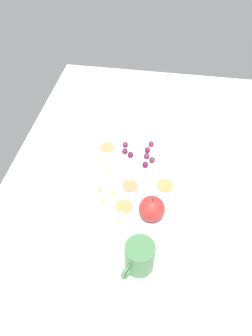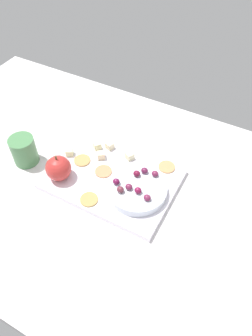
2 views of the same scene
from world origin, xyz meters
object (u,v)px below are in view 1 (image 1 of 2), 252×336
Objects in this scene: cheese_cube_3 at (106,170)px; cheese_cube_1 at (114,191)px; platter at (133,180)px; cracker_0 at (165,185)px; cracker_2 at (124,206)px; cheese_cube_4 at (98,188)px; cup at (139,257)px; grape_0 at (125,145)px; cracker_1 at (130,186)px; cracker_3 at (107,147)px; grape_1 at (147,156)px; grape_7 at (147,150)px; grape_4 at (152,160)px; grape_5 at (125,151)px; cheese_cube_2 at (101,198)px; grape_6 at (145,165)px; grape_3 at (131,155)px; apple_whole at (152,209)px; grape_2 at (151,144)px; cheese_cube_0 at (120,218)px; serving_dish at (141,156)px.

cheese_cube_1 is at bearing 26.95° from cheese_cube_3.
platter is 9.95cm from cracker_0.
cracker_0 and cracker_2 have the same top height.
cup reaches higher than cheese_cube_4.
cracker_0 is 1.00× the size of cracker_2.
grape_0 is at bearing -165.88° from cup.
cracker_1 and cracker_3 have the same top height.
grape_1 is 2.61cm from grape_7.
grape_4 is 0.19× the size of cup.
cracker_0 and cracker_3 have the same top height.
grape_5 is at bearing -155.22° from platter.
cheese_cube_2 is 1.00× the size of cheese_cube_4.
cheese_cube_4 is at bearing -43.64° from grape_1.
cheese_cube_4 is 15.75cm from grape_6.
grape_3 is 0.19× the size of cup.
cracker_3 is 10.49cm from grape_3.
cheese_cube_1 is 13.54cm from grape_3.
apple_whole is at bearing 77.77° from cheese_cube_2.
grape_1 is 1.00× the size of grape_3.
grape_0 is 0.19× the size of cup.
cracker_1 is 16.57cm from grape_2.
cheese_cube_0 is at bearing -10.38° from grape_7.
cheese_cube_2 is at bearing -37.68° from platter.
grape_6 reaches higher than platter.
grape_2 is at bearing 132.86° from cheese_cube_3.
apple_whole reaches higher than serving_dish.
cracker_2 is at bearing -158.10° from cup.
serving_dish is at bearing -130.91° from grape_4.
grape_4 is at bearing -174.37° from apple_whole.
cheese_cube_2 is 1.00× the size of cheese_cube_3.
apple_whole is 3.70× the size of grape_2.
cheese_cube_3 is at bearing -71.78° from grape_4.
cheese_cube_1 is at bearing -12.62° from grape_3.
grape_1 is 1.00× the size of grape_6.
cheese_cube_0 is 4.66cm from cracker_2.
cheese_cube_0 is 17.73cm from cracker_0.
grape_2 is 1.00× the size of grape_3.
grape_6 is 1.00× the size of grape_7.
grape_1 is (4.03, 7.23, 0.04)cm from grape_0.
cheese_cube_2 is at bearing 4.69° from cheese_cube_3.
cracker_3 is at bearing -121.56° from grape_3.
cracker_2 is at bearing -104.65° from apple_whole.
cheese_cube_3 is 0.44× the size of cracker_0.
cheese_cube_3 is 0.44× the size of cracker_3.
cracker_3 is 2.50× the size of grape_0.
apple_whole is at bearing 173.62° from cup.
cheese_cube_1 is 1.10× the size of grape_1.
cheese_cube_4 is 0.44× the size of cracker_1.
cheese_cube_4 is at bearing -50.99° from grape_4.
grape_1 reaches higher than cheese_cube_0.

